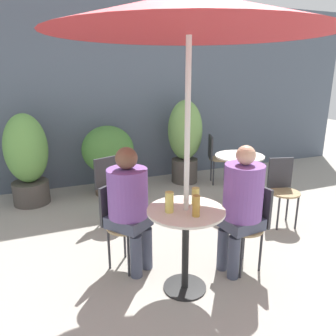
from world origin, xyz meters
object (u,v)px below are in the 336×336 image
Objects in this scene: beer_glass_2 at (196,196)px; potted_plant_0 at (27,157)px; bistro_chair_3 at (110,184)px; seated_person_1 at (129,201)px; bistro_chair_2 at (282,185)px; potted_plant_2 at (185,138)px; cafe_table_far at (239,169)px; bistro_chair_1 at (119,218)px; beer_glass_0 at (169,202)px; beer_glass_1 at (196,206)px; potted_plant_1 at (108,154)px; cafe_table_near at (186,232)px; bistro_chair_4 at (215,155)px; umbrella at (189,14)px; bistro_chair_0 at (251,219)px; seated_person_0 at (242,200)px.

beer_glass_2 is 2.90m from potted_plant_0.
seated_person_1 reaches higher than bistro_chair_3.
bistro_chair_3 is at bearing 171.62° from bistro_chair_2.
potted_plant_2 is (1.58, 2.20, 0.06)m from seated_person_1.
bistro_chair_1 is (-1.89, -0.79, -0.05)m from cafe_table_far.
beer_glass_0 reaches higher than bistro_chair_2.
cafe_table_far is 4.38× the size of beer_glass_1.
potted_plant_0 is 1.15m from potted_plant_1.
beer_glass_0 reaches higher than cafe_table_far.
bistro_chair_3 is (-0.31, 1.59, -0.05)m from cafe_table_near.
potted_plant_0 is (-1.25, 2.62, 0.14)m from cafe_table_near.
beer_glass_1 reaches higher than cafe_table_far.
cafe_table_near is at bearing 97.49° from beer_glass_1.
cafe_table_near is at bearing -148.33° from beer_glass_2.
beer_glass_2 is 2.83m from potted_plant_2.
bistro_chair_4 is at bearing 52.90° from beer_glass_0.
umbrella reaches higher than beer_glass_1.
bistro_chair_2 is 1.00× the size of bistro_chair_3.
seated_person_1 reaches higher than cafe_table_far.
cafe_table_far is 0.66m from bistro_chair_2.
bistro_chair_4 is (2.11, 1.82, 0.00)m from bistro_chair_1.
potted_plant_0 reaches higher than cafe_table_near.
bistro_chair_0 is 0.26m from seated_person_0.
seated_person_0 is 0.52× the size of umbrella.
bistro_chair_2 is at bearing -77.01° from potted_plant_2.
cafe_table_far is at bearing 43.60° from umbrella.
potted_plant_1 is (1.15, -0.02, -0.05)m from potted_plant_0.
potted_plant_2 reaches higher than beer_glass_0.
cafe_table_far is 2.03m from seated_person_1.
bistro_chair_4 is 0.63× the size of potted_plant_0.
cafe_table_near is at bearing -90.00° from seated_person_1.
umbrella reaches higher than seated_person_0.
beer_glass_1 is at bearing -95.59° from seated_person_1.
bistro_chair_0 is at bearing -100.93° from potted_plant_2.
bistro_chair_1 is at bearing -128.55° from potted_plant_2.
bistro_chair_1 is at bearing -68.16° from potted_plant_0.
potted_plant_2 is (1.11, 2.60, -0.06)m from beer_glass_2.
seated_person_0 is 0.48m from beer_glass_2.
seated_person_0 is (-0.14, -0.02, 0.22)m from bistro_chair_0.
potted_plant_1 is (-1.56, 1.22, 0.08)m from cafe_table_far.
bistro_chair_0 is 1.00× the size of bistro_chair_2.
cafe_table_near is at bearing -114.65° from potted_plant_2.
beer_glass_0 is (0.29, -0.58, 0.34)m from bistro_chair_1.
bistro_chair_2 is 0.78× the size of potted_plant_1.
potted_plant_2 is at bearing 162.53° from bistro_chair_0.
cafe_table_near is 1.69m from umbrella.
seated_person_1 is (-0.05, -1.11, 0.21)m from bistro_chair_3.
bistro_chair_0 is at bearing -71.72° from potted_plant_1.
bistro_chair_3 is at bearing -144.57° from potted_plant_2.
bistro_chair_0 is 0.67× the size of seated_person_0.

